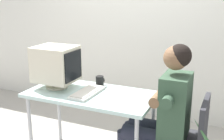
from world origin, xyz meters
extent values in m
cube|color=silver|center=(0.30, 1.40, 1.50)|extent=(8.00, 0.10, 3.00)
cylinder|color=#B7B7BC|center=(-0.55, -0.25, 0.36)|extent=(0.04, 0.04, 0.72)
cylinder|color=#B7B7BC|center=(-0.55, 0.25, 0.36)|extent=(0.04, 0.04, 0.72)
cylinder|color=#B7B7BC|center=(0.55, 0.25, 0.36)|extent=(0.04, 0.04, 0.72)
cube|color=silver|center=(0.00, 0.00, 0.73)|extent=(1.22, 0.62, 0.03)
cylinder|color=beige|center=(-0.39, 0.00, 0.76)|extent=(0.22, 0.22, 0.02)
cylinder|color=beige|center=(-0.39, 0.00, 0.80)|extent=(0.06, 0.06, 0.05)
cube|color=beige|center=(-0.39, 0.00, 1.00)|extent=(0.39, 0.34, 0.34)
cube|color=black|center=(-0.18, 0.00, 1.00)|extent=(0.01, 0.29, 0.28)
cube|color=silver|center=(-0.02, -0.04, 0.76)|extent=(0.19, 0.42, 0.02)
cube|color=beige|center=(-0.02, -0.04, 0.78)|extent=(0.16, 0.38, 0.01)
cube|color=#2D2D33|center=(1.05, -0.02, 0.66)|extent=(0.04, 0.43, 0.39)
cube|color=#334C38|center=(0.81, -0.02, 0.76)|extent=(0.22, 0.34, 0.55)
sphere|color=brown|center=(0.79, -0.02, 1.17)|extent=(0.20, 0.20, 0.20)
sphere|color=black|center=(0.82, -0.02, 1.19)|extent=(0.19, 0.19, 0.19)
cylinder|color=#262838|center=(0.60, -0.11, 0.48)|extent=(0.43, 0.14, 0.14)
cylinder|color=#262838|center=(0.60, 0.07, 0.48)|extent=(0.43, 0.14, 0.14)
cylinder|color=#334C38|center=(0.79, -0.22, 0.88)|extent=(0.09, 0.14, 0.09)
cylinder|color=#334C38|center=(0.79, 0.18, 0.88)|extent=(0.09, 0.14, 0.09)
cylinder|color=brown|center=(0.67, -0.02, 0.83)|extent=(0.09, 0.34, 0.09)
cylinder|color=black|center=(-0.01, 0.22, 0.80)|extent=(0.08, 0.08, 0.10)
torus|color=black|center=(-0.01, 0.26, 0.80)|extent=(0.07, 0.01, 0.07)
camera|label=1|loc=(1.21, -2.23, 1.67)|focal=45.15mm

